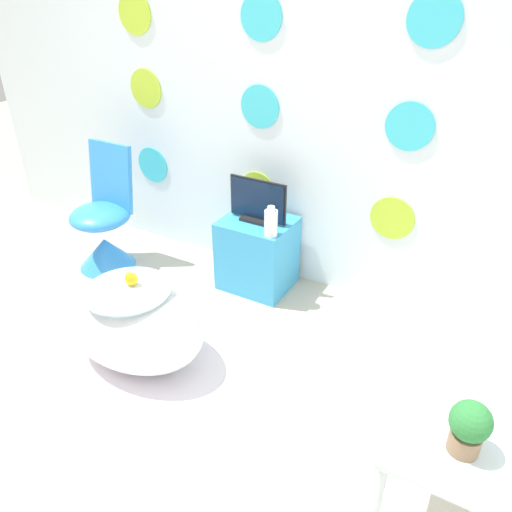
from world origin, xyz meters
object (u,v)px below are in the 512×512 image
object	(u,v)px
bathtub	(133,323)
potted_plant_left	(469,427)
chair	(104,232)
vase	(271,223)
tv	(258,203)

from	to	relation	value
bathtub	potted_plant_left	world-z (taller)	potted_plant_left
bathtub	chair	xyz separation A→B (m)	(-0.84, 0.66, 0.03)
vase	bathtub	bearing A→B (deg)	-115.06
tv	vase	distance (m)	0.22
chair	tv	world-z (taller)	chair
bathtub	potted_plant_left	bearing A→B (deg)	-6.10
chair	potted_plant_left	distance (m)	2.66
bathtub	vase	distance (m)	0.97
potted_plant_left	chair	bearing A→B (deg)	161.53
tv	bathtub	bearing A→B (deg)	-102.81
potted_plant_left	vase	bearing A→B (deg)	141.79
chair	tv	bearing A→B (deg)	16.09
chair	vase	world-z (taller)	chair
tv	potted_plant_left	xyz separation A→B (m)	(1.44, -1.14, -0.04)
chair	bathtub	bearing A→B (deg)	-38.06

